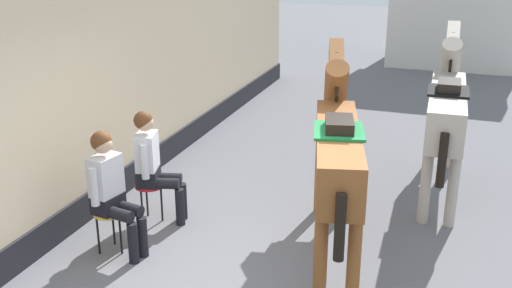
# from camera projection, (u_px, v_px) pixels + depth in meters

# --- Properties ---
(ground_plane) EXTENTS (40.00, 40.00, 0.00)m
(ground_plane) POSITION_uv_depth(u_px,v_px,m) (324.00, 176.00, 8.71)
(ground_plane) COLOR slate
(pub_facade_wall) EXTENTS (0.34, 14.00, 3.40)m
(pub_facade_wall) POSITION_uv_depth(u_px,v_px,m) (104.00, 81.00, 7.66)
(pub_facade_wall) COLOR #CCB793
(pub_facade_wall) RESTS_ON ground_plane
(seated_visitor_near) EXTENTS (0.61, 0.48, 1.39)m
(seated_visitor_near) POSITION_uv_depth(u_px,v_px,m) (111.00, 187.00, 6.42)
(seated_visitor_near) COLOR gold
(seated_visitor_near) RESTS_ON ground_plane
(seated_visitor_far) EXTENTS (0.61, 0.48, 1.39)m
(seated_visitor_far) POSITION_uv_depth(u_px,v_px,m) (153.00, 161.00, 7.13)
(seated_visitor_far) COLOR red
(seated_visitor_far) RESTS_ON ground_plane
(saddled_horse_near) EXTENTS (0.99, 2.94, 2.06)m
(saddled_horse_near) POSITION_uv_depth(u_px,v_px,m) (337.00, 149.00, 6.43)
(saddled_horse_near) COLOR brown
(saddled_horse_near) RESTS_ON ground_plane
(saddled_horse_far) EXTENTS (0.52, 3.00, 2.06)m
(saddled_horse_far) POSITION_uv_depth(u_px,v_px,m) (446.00, 107.00, 7.91)
(saddled_horse_far) COLOR #B2A899
(saddled_horse_far) RESTS_ON ground_plane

